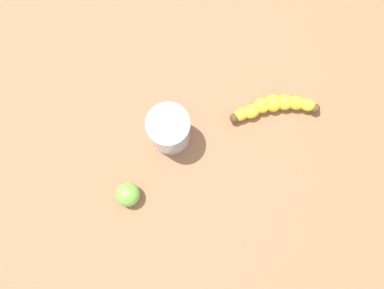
% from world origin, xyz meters
% --- Properties ---
extents(wooden_tabletop, '(1.20, 1.20, 0.03)m').
position_xyz_m(wooden_tabletop, '(0.00, 0.00, 0.01)').
color(wooden_tabletop, '#956242').
rests_on(wooden_tabletop, ground).
extents(banana, '(0.20, 0.06, 0.04)m').
position_xyz_m(banana, '(0.14, 0.01, 0.05)').
color(banana, yellow).
rests_on(banana, wooden_tabletop).
extents(smoothie_glass, '(0.09, 0.09, 0.10)m').
position_xyz_m(smoothie_glass, '(-0.08, -0.04, 0.08)').
color(smoothie_glass, silver).
rests_on(smoothie_glass, wooden_tabletop).
extents(lime_fruit, '(0.05, 0.05, 0.05)m').
position_xyz_m(lime_fruit, '(-0.18, -0.17, 0.06)').
color(lime_fruit, '#75C142').
rests_on(lime_fruit, wooden_tabletop).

